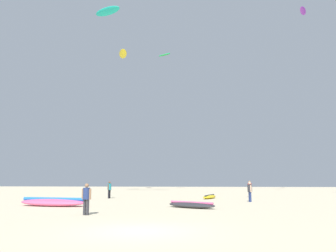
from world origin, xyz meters
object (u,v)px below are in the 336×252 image
object	(u,v)px
kite_grounded_near	(191,205)
kite_grounded_far	(209,197)
kite_aloft_3	(164,55)
kite_aloft_1	(303,11)
kite_aloft_2	(123,54)
person_foreground	(86,197)
person_midground	(250,188)
person_right	(250,190)
kite_grounded_mid	(53,202)
person_left	(109,188)
kite_aloft_7	(108,11)

from	to	relation	value
kite_grounded_near	kite_grounded_far	xyz separation A→B (m)	(1.73, 10.43, -0.03)
kite_aloft_3	kite_grounded_far	bearing A→B (deg)	-68.96
kite_aloft_1	kite_aloft_2	bearing A→B (deg)	176.08
person_foreground	kite_aloft_2	size ratio (longest dim) A/B	0.44
kite_grounded_far	kite_aloft_1	xyz separation A→B (m)	(13.72, 11.40, 24.44)
person_foreground	person_midground	bearing A→B (deg)	161.84
person_foreground	person_right	bearing A→B (deg)	150.67
kite_grounded_mid	kite_aloft_3	xyz separation A→B (m)	(6.16, 24.19, 19.62)
person_foreground	kite_grounded_far	bearing A→B (deg)	168.85
kite_aloft_3	kite_grounded_mid	bearing A→B (deg)	-104.29
kite_aloft_1	kite_aloft_3	xyz separation A→B (m)	(-19.30, 3.10, -4.70)
kite_aloft_2	kite_aloft_3	size ratio (longest dim) A/B	1.92
person_left	person_right	distance (m)	13.63
kite_aloft_1	person_midground	bearing A→B (deg)	-137.47
kite_aloft_1	kite_aloft_7	xyz separation A→B (m)	(-24.79, -9.44, -3.89)
person_midground	kite_grounded_mid	size ratio (longest dim) A/B	0.32
kite_grounded_mid	kite_grounded_far	world-z (taller)	kite_grounded_mid
kite_grounded_far	kite_aloft_3	bearing A→B (deg)	111.04
person_left	person_right	xyz separation A→B (m)	(13.05, -3.95, 0.01)
person_foreground	person_left	bearing A→B (deg)	-156.14
kite_grounded_mid	kite_aloft_2	world-z (taller)	kite_aloft_2
kite_grounded_far	kite_aloft_2	xyz separation A→B (m)	(-11.52, 13.13, 19.55)
kite_grounded_mid	kite_aloft_3	world-z (taller)	kite_aloft_3
person_foreground	kite_grounded_far	world-z (taller)	person_foreground
kite_grounded_far	person_foreground	bearing A→B (deg)	-116.42
person_right	kite_grounded_near	xyz separation A→B (m)	(-4.94, -6.11, -0.77)
person_left	kite_grounded_far	xyz separation A→B (m)	(9.84, 0.37, -0.79)
kite_grounded_near	kite_aloft_3	distance (m)	32.02
person_right	kite_grounded_near	distance (m)	7.90
kite_grounded_far	kite_aloft_1	distance (m)	30.26
kite_grounded_near	kite_grounded_mid	xyz separation A→B (m)	(-10.01, 0.74, 0.09)
kite_grounded_near	kite_grounded_far	distance (m)	10.57
person_midground	kite_grounded_mid	distance (m)	20.38
kite_aloft_7	kite_aloft_3	bearing A→B (deg)	66.34
kite_aloft_1	person_right	bearing A→B (deg)	-123.75
person_foreground	kite_grounded_near	distance (m)	7.64
kite_grounded_mid	kite_grounded_far	size ratio (longest dim) A/B	1.63
kite_aloft_1	kite_aloft_3	size ratio (longest dim) A/B	1.31
kite_grounded_near	kite_aloft_1	xyz separation A→B (m)	(15.45, 21.83, 24.41)
person_left	kite_grounded_mid	bearing A→B (deg)	-83.49
person_right	kite_grounded_far	xyz separation A→B (m)	(-3.21, 4.32, -0.80)
person_left	kite_aloft_2	world-z (taller)	kite_aloft_2
person_foreground	person_left	xyz separation A→B (m)	(-2.25, 14.90, -0.05)
person_foreground	kite_grounded_far	size ratio (longest dim) A/B	0.54
kite_grounded_far	kite_aloft_7	size ratio (longest dim) A/B	0.92
person_right	kite_aloft_2	distance (m)	29.55
person_foreground	kite_grounded_near	xyz separation A→B (m)	(5.85, 4.84, -0.81)
kite_aloft_3	kite_aloft_7	bearing A→B (deg)	-113.66
person_foreground	kite_aloft_2	world-z (taller)	kite_aloft_2
person_right	kite_aloft_2	xyz separation A→B (m)	(-14.73, 17.45, 18.75)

